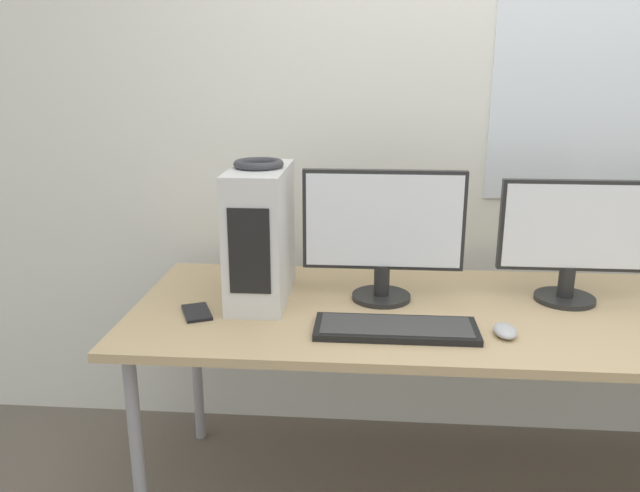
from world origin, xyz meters
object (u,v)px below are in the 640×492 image
at_px(monitor_main, 383,231).
at_px(cell_phone, 197,312).
at_px(monitor_right_near, 572,238).
at_px(keyboard, 396,328).
at_px(mouse, 505,331).
at_px(pc_tower, 261,234).
at_px(headphones, 259,164).

xyz_separation_m(monitor_main, cell_phone, (-0.59, -0.18, -0.23)).
bearing_deg(monitor_right_near, keyboard, -152.23).
bearing_deg(mouse, monitor_main, 142.81).
distance_m(monitor_main, mouse, 0.50).
distance_m(pc_tower, mouse, 0.83).
distance_m(pc_tower, cell_phone, 0.33).
bearing_deg(keyboard, monitor_right_near, 27.77).
relative_size(monitor_main, cell_phone, 3.25).
height_order(pc_tower, mouse, pc_tower).
bearing_deg(keyboard, pc_tower, 150.26).
bearing_deg(mouse, cell_phone, 174.47).
relative_size(pc_tower, keyboard, 0.92).
bearing_deg(monitor_right_near, headphones, -177.24).
relative_size(headphones, monitor_right_near, 0.35).
xyz_separation_m(monitor_main, monitor_right_near, (0.61, 0.03, -0.02)).
bearing_deg(pc_tower, keyboard, -29.74).
bearing_deg(keyboard, headphones, 150.18).
distance_m(monitor_right_near, mouse, 0.45).
distance_m(keyboard, cell_phone, 0.63).
distance_m(pc_tower, headphones, 0.23).
distance_m(headphones, keyboard, 0.68).
relative_size(pc_tower, cell_phone, 2.73).
xyz_separation_m(pc_tower, monitor_right_near, (1.02, 0.05, -0.00)).
height_order(monitor_main, monitor_right_near, monitor_main).
relative_size(headphones, keyboard, 0.34).
height_order(keyboard, cell_phone, keyboard).
bearing_deg(pc_tower, mouse, -18.42).
xyz_separation_m(monitor_main, keyboard, (0.04, -0.27, -0.23)).
height_order(headphones, cell_phone, headphones).
bearing_deg(monitor_right_near, monitor_main, -176.94).
distance_m(pc_tower, monitor_main, 0.40).
height_order(keyboard, mouse, mouse).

